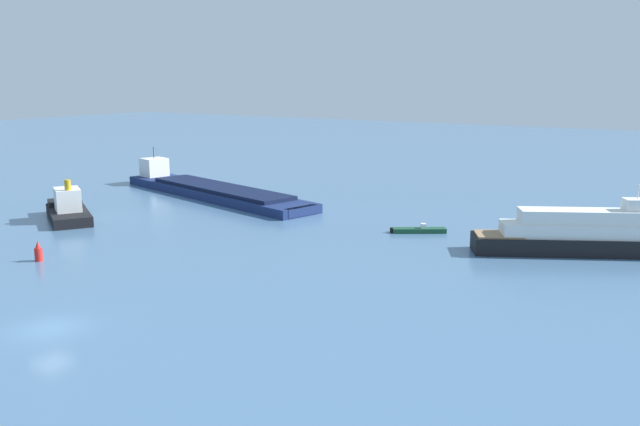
% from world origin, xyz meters
% --- Properties ---
extents(ground_plane, '(400.00, 400.00, 0.00)m').
position_xyz_m(ground_plane, '(0.00, 0.00, 0.00)').
color(ground_plane, '#476B8E').
extents(cargo_barge, '(37.43, 15.73, 5.77)m').
position_xyz_m(cargo_barge, '(-23.79, 43.95, 0.90)').
color(cargo_barge, navy).
rests_on(cargo_barge, ground).
extents(small_motorboat, '(5.48, 4.07, 0.99)m').
position_xyz_m(small_motorboat, '(9.92, 38.70, 0.27)').
color(small_motorboat, '#19472D').
rests_on(small_motorboat, ground).
extents(tugboat, '(11.48, 9.38, 4.97)m').
position_xyz_m(tugboat, '(-27.87, 23.30, 1.26)').
color(tugboat, black).
rests_on(tugboat, ground).
extents(white_riverboat, '(22.89, 14.17, 6.76)m').
position_xyz_m(white_riverboat, '(28.10, 39.57, 1.84)').
color(white_riverboat, black).
rests_on(white_riverboat, ground).
extents(channel_buoy_red, '(0.70, 0.70, 1.90)m').
position_xyz_m(channel_buoy_red, '(-15.16, 10.13, 0.81)').
color(channel_buoy_red, red).
rests_on(channel_buoy_red, ground).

